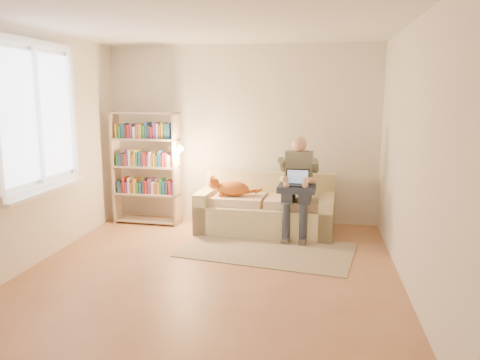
% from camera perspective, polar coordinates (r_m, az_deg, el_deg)
% --- Properties ---
extents(floor, '(4.50, 4.50, 0.00)m').
position_cam_1_polar(floor, '(5.09, -3.85, -11.46)').
color(floor, '#9A6646').
rests_on(floor, ground).
extents(ceiling, '(4.00, 4.50, 0.02)m').
position_cam_1_polar(ceiling, '(4.77, -4.25, 18.91)').
color(ceiling, white).
rests_on(ceiling, wall_back).
extents(wall_left, '(0.02, 4.50, 2.60)m').
position_cam_1_polar(wall_left, '(5.57, -24.53, 3.37)').
color(wall_left, silver).
rests_on(wall_left, floor).
extents(wall_right, '(0.02, 4.50, 2.60)m').
position_cam_1_polar(wall_right, '(4.72, 20.35, 2.55)').
color(wall_right, silver).
rests_on(wall_right, floor).
extents(wall_back, '(4.00, 0.02, 2.60)m').
position_cam_1_polar(wall_back, '(6.95, 0.26, 5.53)').
color(wall_back, silver).
rests_on(wall_back, floor).
extents(wall_front, '(4.00, 0.02, 2.60)m').
position_cam_1_polar(wall_front, '(2.65, -15.32, -2.88)').
color(wall_front, silver).
rests_on(wall_front, floor).
extents(window, '(0.12, 1.52, 1.69)m').
position_cam_1_polar(window, '(5.70, -23.03, 4.38)').
color(window, white).
rests_on(window, wall_left).
extents(sofa, '(1.91, 0.94, 0.79)m').
position_cam_1_polar(sofa, '(6.57, 3.18, -3.74)').
color(sofa, beige).
rests_on(sofa, floor).
extents(person, '(0.40, 0.61, 1.34)m').
position_cam_1_polar(person, '(6.27, 7.07, -0.13)').
color(person, slate).
rests_on(person, sofa).
extents(cat, '(0.70, 0.27, 0.25)m').
position_cam_1_polar(cat, '(6.47, -0.95, -0.98)').
color(cat, orange).
rests_on(cat, sofa).
extents(blanket, '(0.50, 0.42, 0.08)m').
position_cam_1_polar(blanket, '(6.17, 6.59, -1.01)').
color(blanket, '#252D40').
rests_on(blanket, person).
extents(laptop, '(0.31, 0.26, 0.27)m').
position_cam_1_polar(laptop, '(6.16, 6.62, -0.15)').
color(laptop, black).
rests_on(laptop, blanket).
extents(bookshelf, '(1.10, 0.36, 1.66)m').
position_cam_1_polar(bookshelf, '(6.94, -11.38, 2.12)').
color(bookshelf, '#BAA48D').
rests_on(bookshelf, floor).
extents(rug, '(2.23, 1.55, 0.01)m').
position_cam_1_polar(rug, '(5.83, 3.38, -8.49)').
color(rug, gray).
rests_on(rug, floor).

